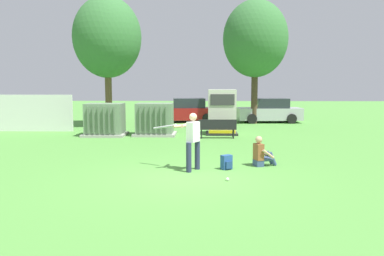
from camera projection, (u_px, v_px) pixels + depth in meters
The scene contains 14 objects.
ground_plane at pixel (186, 178), 10.91m from camera, with size 96.00×96.00×0.00m, color #51933D.
fence_panel at pixel (29, 113), 21.48m from camera, with size 4.80×0.12×2.00m, color silver.
transformer_west at pixel (105, 120), 19.65m from camera, with size 2.10×1.70×1.62m.
transformer_mid_west at pixel (155, 120), 19.80m from camera, with size 2.10×1.70×1.62m.
generator_enclosure at pixel (222, 112), 20.17m from camera, with size 1.60×1.40×2.30m.
park_bench at pixel (217, 127), 18.68m from camera, with size 1.81×0.44×0.92m.
batter at pixel (191, 138), 11.74m from camera, with size 1.49×1.07×1.74m.
sports_ball at pixel (228, 179), 10.58m from camera, with size 0.09×0.09×0.09m, color white.
seated_spectator at pixel (261, 154), 12.46m from camera, with size 0.79×0.65×0.96m.
backpack at pixel (227, 162), 11.98m from camera, with size 0.38×0.37×0.44m.
tree_left at pixel (107, 38), 23.45m from camera, with size 4.07×4.07×7.77m.
tree_center_left at pixel (255, 39), 25.15m from camera, with size 4.15×4.15×7.92m.
parked_car_leftmost at pixel (187, 111), 26.64m from camera, with size 4.34×2.21×1.62m.
parked_car_left_of_center at pixel (270, 111), 26.39m from camera, with size 4.28×2.07×1.62m.
Camera 1 is at (0.48, -10.67, 2.61)m, focal length 36.76 mm.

